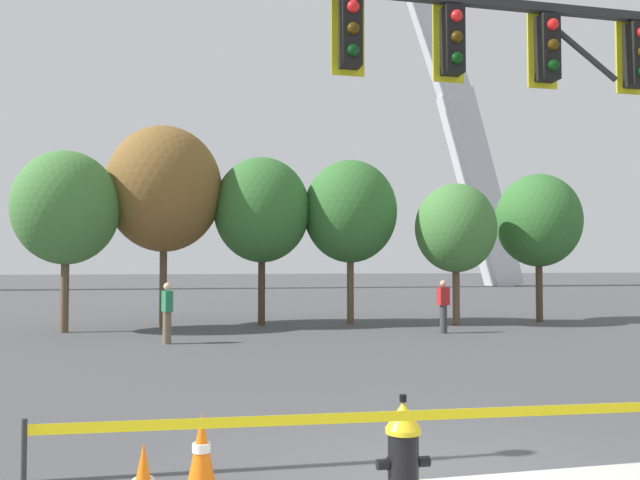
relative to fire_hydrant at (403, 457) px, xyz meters
The scene contains 13 objects.
fire_hydrant is the anchor object (origin of this frame).
caution_tape_barrier 0.41m from the fire_hydrant, 91.30° to the right, with size 5.87×0.41×0.98m.
traffic_cone_mid_sidewalk 1.84m from the fire_hydrant, 153.26° to the left, with size 0.36×0.36×0.73m.
traffic_signal_gantry 5.86m from the fire_hydrant, 36.85° to the left, with size 7.82×0.44×6.00m.
monument_arch 54.13m from the fire_hydrant, 89.16° to the left, with size 56.13×2.64×54.57m.
tree_far_left 16.54m from the fire_hydrant, 109.21° to the left, with size 3.17×3.17×5.54m.
tree_left_mid 17.08m from the fire_hydrant, 98.54° to the left, with size 3.81×3.81×6.67m.
tree_center_left 16.70m from the fire_hydrant, 87.21° to the left, with size 3.27×3.27×5.72m.
tree_center_right 16.93m from the fire_hydrant, 76.51° to the left, with size 3.26×3.26×5.70m.
tree_right_mid 16.78m from the fire_hydrant, 64.02° to the left, with size 2.75×2.75×4.82m.
tree_far_right 19.01m from the fire_hydrant, 55.22° to the left, with size 3.04×3.04×5.32m.
pedestrian_walking_left 12.05m from the fire_hydrant, 100.61° to the left, with size 0.31×0.39×1.59m.
pedestrian_standing_center 13.96m from the fire_hydrant, 65.29° to the left, with size 0.38×0.28×1.59m.
Camera 1 is at (-2.53, -5.67, 2.09)m, focal length 35.39 mm.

